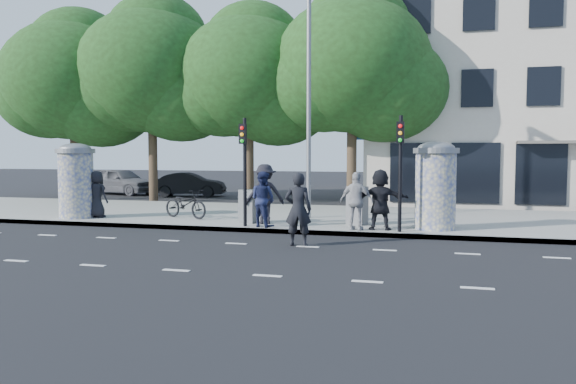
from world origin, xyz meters
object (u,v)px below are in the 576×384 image
(ped_c, at_px, (263,199))
(ped_f, at_px, (380,200))
(car_left, at_px, (121,181))
(cabinet_right, at_px, (357,206))
(ad_column_left, at_px, (76,179))
(street_lamp, at_px, (308,87))
(cabinet_left, at_px, (248,206))
(ped_a, at_px, (97,194))
(traffic_pole_near, at_px, (244,160))
(car_mid, at_px, (189,185))
(ad_column_right, at_px, (436,184))
(bicycle, at_px, (186,204))
(ped_d, at_px, (265,194))
(ped_e, at_px, (357,201))
(traffic_pole_far, at_px, (400,161))
(man_road, at_px, (298,209))

(ped_c, distance_m, ped_f, 3.62)
(car_left, bearing_deg, cabinet_right, -113.01)
(ad_column_left, xyz_separation_m, car_left, (-5.77, 12.28, -0.75))
(street_lamp, bearing_deg, cabinet_left, -128.76)
(ped_a, bearing_deg, street_lamp, -155.64)
(ad_column_left, relative_size, traffic_pole_near, 0.78)
(cabinet_right, relative_size, car_mid, 0.30)
(ad_column_right, height_order, bicycle, ad_column_right)
(ad_column_right, bearing_deg, ped_d, -179.00)
(ped_e, distance_m, ped_f, 0.72)
(ped_e, bearing_deg, ped_c, 8.91)
(traffic_pole_near, distance_m, ped_c, 1.35)
(ad_column_right, bearing_deg, traffic_pole_far, -137.79)
(ped_c, bearing_deg, ped_d, -52.57)
(ad_column_left, distance_m, ad_column_right, 12.40)
(ped_d, xyz_separation_m, ped_e, (3.11, -0.76, -0.10))
(traffic_pole_far, distance_m, ped_e, 1.75)
(ad_column_right, xyz_separation_m, ped_e, (-2.27, -0.85, -0.51))
(cabinet_left, distance_m, car_left, 17.19)
(ped_e, relative_size, car_left, 0.38)
(ad_column_right, relative_size, traffic_pole_near, 0.78)
(cabinet_left, bearing_deg, ped_d, 4.60)
(car_left, distance_m, car_mid, 4.61)
(cabinet_left, bearing_deg, ped_c, -36.53)
(man_road, relative_size, cabinet_right, 1.58)
(ad_column_right, bearing_deg, ad_column_left, -179.08)
(ped_e, xyz_separation_m, cabinet_right, (-0.17, 1.31, -0.26))
(traffic_pole_near, relative_size, traffic_pole_far, 1.00)
(ped_d, distance_m, man_road, 3.62)
(traffic_pole_far, bearing_deg, ped_c, 179.22)
(bicycle, relative_size, car_mid, 0.48)
(ad_column_left, bearing_deg, ped_c, -5.17)
(cabinet_left, bearing_deg, car_mid, 132.79)
(cabinet_right, bearing_deg, man_road, -84.21)
(ad_column_right, height_order, ped_a, ad_column_right)
(ped_a, bearing_deg, ad_column_right, -170.43)
(traffic_pole_far, xyz_separation_m, ped_a, (-10.71, 0.92, -1.24))
(street_lamp, distance_m, ped_d, 4.31)
(ped_a, relative_size, ped_e, 0.96)
(man_road, bearing_deg, cabinet_left, -56.94)
(ped_c, xyz_separation_m, cabinet_left, (-0.77, 0.81, -0.32))
(ped_c, relative_size, car_mid, 0.43)
(car_mid, bearing_deg, man_road, -158.96)
(ad_column_left, xyz_separation_m, traffic_pole_near, (6.60, -0.71, 0.69))
(street_lamp, relative_size, ped_a, 4.79)
(ped_e, bearing_deg, ped_a, 3.68)
(traffic_pole_far, bearing_deg, ad_column_left, 176.45)
(cabinet_left, xyz_separation_m, car_left, (-12.19, 12.12, 0.09))
(ad_column_right, height_order, car_left, ad_column_right)
(ad_column_right, height_order, man_road, ad_column_right)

